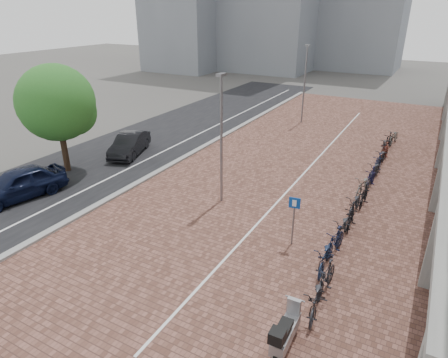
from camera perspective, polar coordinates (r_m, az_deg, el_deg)
ground at (r=14.49m, az=-11.81°, el=-13.24°), size 140.00×140.00×0.00m
plaza_brick at (r=23.02m, az=11.64°, el=1.40°), size 14.50×42.00×0.04m
street_asphalt at (r=27.97m, az=-10.35°, el=5.54°), size 8.00×50.00×0.03m
curb at (r=25.77m, az=-3.53°, el=4.45°), size 0.35×42.00×0.14m
lane_line at (r=26.80m, az=-6.99°, el=4.98°), size 0.12×44.00×0.00m
parking_line at (r=22.96m, az=12.11°, el=1.36°), size 0.10×30.00×0.00m
car_navy at (r=21.38m, az=-27.91°, el=-0.63°), size 2.75×4.76×1.52m
car_dark at (r=25.43m, az=-13.68°, el=4.98°), size 2.75×4.34×1.35m
scooter_front at (r=11.41m, az=9.04°, el=-21.05°), size 0.60×1.81×1.24m
parking_sign at (r=15.17m, az=10.20°, el=-5.14°), size 0.44×0.11×2.09m
lamp_near at (r=17.75m, az=-0.39°, el=5.42°), size 0.12×0.12×6.00m
lamp_far at (r=31.94m, az=11.69°, el=13.27°), size 0.12×0.12×6.00m
street_tree at (r=23.07m, az=-22.95°, el=9.98°), size 4.12×4.12×5.99m
bike_row at (r=20.50m, az=20.17°, el=-0.96°), size 1.29×20.44×1.05m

